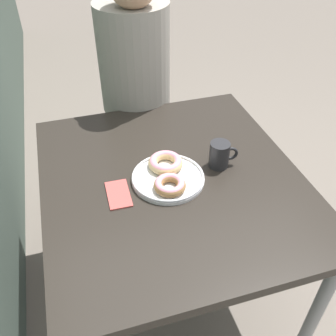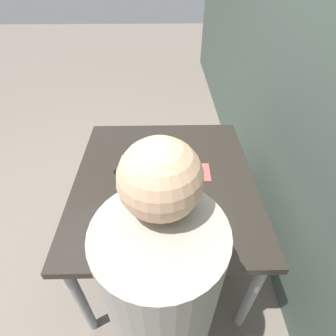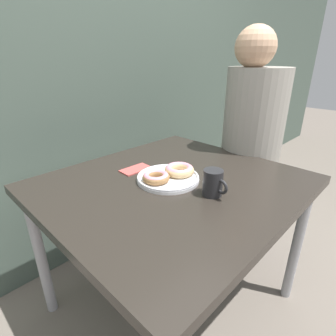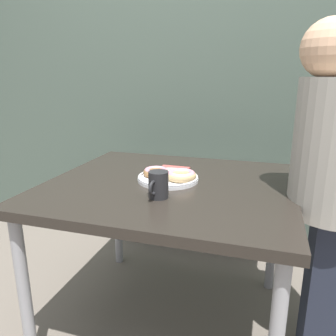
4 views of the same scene
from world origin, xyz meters
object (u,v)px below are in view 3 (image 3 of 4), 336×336
Objects in this scene: donut_plate at (169,175)px; napkin at (136,169)px; person_figure at (253,143)px; dining_table at (173,195)px; coffee_mug at (213,183)px.

donut_plate is 0.20m from napkin.
person_figure is 9.38× the size of napkin.
dining_table is 0.77× the size of person_figure.
coffee_mug is 0.77× the size of napkin.
napkin reaches higher than dining_table.
person_figure is (0.68, 0.18, -0.03)m from coffee_mug.
dining_table is 3.87× the size of donut_plate.
dining_table is at bearing 178.64° from person_figure.
person_figure reaches higher than dining_table.
person_figure is at bearing 15.14° from coffee_mug.
person_figure is (0.70, -0.02, 0.10)m from dining_table.
napkin is (-0.05, 0.42, -0.05)m from coffee_mug.
dining_table is at bearing -79.74° from napkin.
donut_plate is at bearing 112.08° from dining_table.
coffee_mug is 0.71m from person_figure.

